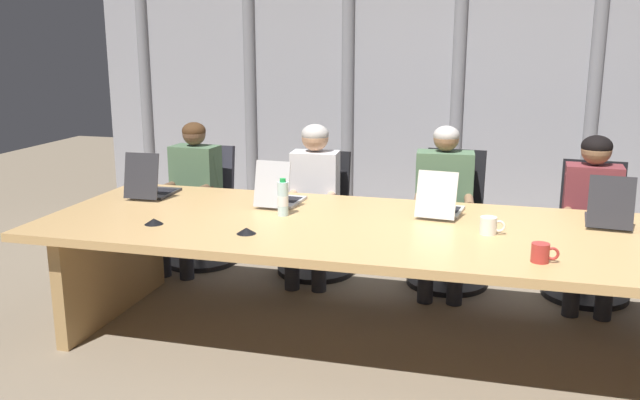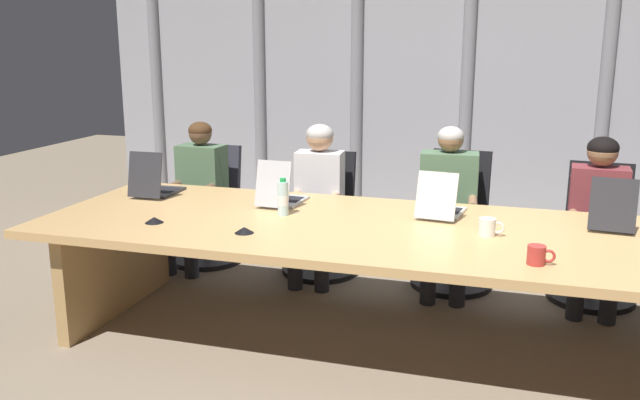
# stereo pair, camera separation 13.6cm
# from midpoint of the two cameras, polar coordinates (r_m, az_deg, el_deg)

# --- Properties ---
(ground_plane) EXTENTS (14.61, 14.61, 0.00)m
(ground_plane) POSITION_cam_midpoint_polar(r_m,az_deg,el_deg) (4.16, 9.75, -12.30)
(ground_plane) COLOR #7F705B
(conference_table) EXTENTS (4.63, 1.40, 0.73)m
(conference_table) POSITION_cam_midpoint_polar(r_m,az_deg,el_deg) (3.94, 10.10, -4.33)
(conference_table) COLOR tan
(conference_table) RESTS_ON ground_plane
(curtain_backdrop) EXTENTS (7.30, 0.17, 2.77)m
(curtain_backdrop) POSITION_cam_midpoint_polar(r_m,az_deg,el_deg) (6.44, 13.33, 9.48)
(curtain_backdrop) COLOR #9999A0
(curtain_backdrop) RESTS_ON ground_plane
(laptop_left_end) EXTENTS (0.25, 0.40, 0.32)m
(laptop_left_end) POSITION_cam_midpoint_polar(r_m,az_deg,el_deg) (4.81, -12.90, 1.12)
(laptop_left_end) COLOR #2D2D33
(laptop_left_end) RESTS_ON conference_table
(laptop_left_mid) EXTENTS (0.25, 0.40, 0.31)m
(laptop_left_mid) POSITION_cam_midpoint_polar(r_m,az_deg,el_deg) (4.43, -2.40, 0.38)
(laptop_left_mid) COLOR #BCBCC1
(laptop_left_mid) RESTS_ON conference_table
(laptop_center) EXTENTS (0.28, 0.42, 0.29)m
(laptop_center) POSITION_cam_midpoint_polar(r_m,az_deg,el_deg) (4.22, 11.06, -0.56)
(laptop_center) COLOR beige
(laptop_center) RESTS_ON conference_table
(laptop_right_mid) EXTENTS (0.28, 0.40, 0.31)m
(laptop_right_mid) POSITION_cam_midpoint_polar(r_m,az_deg,el_deg) (4.25, 24.16, -1.37)
(laptop_right_mid) COLOR #2D2D33
(laptop_right_mid) RESTS_ON conference_table
(office_chair_left_end) EXTENTS (0.60, 0.60, 0.94)m
(office_chair_left_end) POSITION_cam_midpoint_polar(r_m,az_deg,el_deg) (5.65, -8.73, -1.44)
(office_chair_left_end) COLOR #2D2D38
(office_chair_left_end) RESTS_ON ground_plane
(office_chair_left_mid) EXTENTS (0.60, 0.60, 0.93)m
(office_chair_left_mid) POSITION_cam_midpoint_polar(r_m,az_deg,el_deg) (5.31, 0.90, -2.27)
(office_chair_left_mid) COLOR black
(office_chair_left_mid) RESTS_ON ground_plane
(office_chair_center) EXTENTS (0.60, 0.60, 0.99)m
(office_chair_center) POSITION_cam_midpoint_polar(r_m,az_deg,el_deg) (5.13, 11.98, -2.94)
(office_chair_center) COLOR black
(office_chair_center) RESTS_ON ground_plane
(office_chair_right_mid) EXTENTS (0.60, 0.60, 0.95)m
(office_chair_right_mid) POSITION_cam_midpoint_polar(r_m,az_deg,el_deg) (5.15, 22.82, -3.80)
(office_chair_right_mid) COLOR black
(office_chair_right_mid) RESTS_ON ground_plane
(person_left_end) EXTENTS (0.40, 0.56, 1.15)m
(person_left_end) POSITION_cam_midpoint_polar(r_m,az_deg,el_deg) (5.44, -9.67, 1.18)
(person_left_end) COLOR #4C6B4C
(person_left_end) RESTS_ON ground_plane
(person_left_mid) EXTENTS (0.39, 0.56, 1.17)m
(person_left_mid) POSITION_cam_midpoint_polar(r_m,az_deg,el_deg) (5.08, 0.52, 0.72)
(person_left_mid) COLOR silver
(person_left_mid) RESTS_ON ground_plane
(person_center) EXTENTS (0.44, 0.57, 1.19)m
(person_center) POSITION_cam_midpoint_polar(r_m,az_deg,el_deg) (4.91, 11.48, 0.02)
(person_center) COLOR #4C6B4C
(person_center) RESTS_ON ground_plane
(person_right_mid) EXTENTS (0.40, 0.56, 1.16)m
(person_right_mid) POSITION_cam_midpoint_polar(r_m,az_deg,el_deg) (4.92, 23.08, -0.88)
(person_right_mid) COLOR brown
(person_right_mid) RESTS_ON ground_plane
(water_bottle_primary) EXTENTS (0.07, 0.07, 0.23)m
(water_bottle_primary) POSITION_cam_midpoint_polar(r_m,az_deg,el_deg) (4.14, -2.19, 0.12)
(water_bottle_primary) COLOR silver
(water_bottle_primary) RESTS_ON conference_table
(coffee_mug_near) EXTENTS (0.13, 0.09, 0.09)m
(coffee_mug_near) POSITION_cam_midpoint_polar(r_m,az_deg,el_deg) (3.45, 18.91, -4.42)
(coffee_mug_near) COLOR #B2332D
(coffee_mug_near) RESTS_ON conference_table
(coffee_mug_far) EXTENTS (0.14, 0.09, 0.10)m
(coffee_mug_far) POSITION_cam_midpoint_polar(r_m,az_deg,el_deg) (3.86, 14.94, -2.23)
(coffee_mug_far) COLOR white
(coffee_mug_far) RESTS_ON conference_table
(conference_mic_left_side) EXTENTS (0.11, 0.11, 0.03)m
(conference_mic_left_side) POSITION_cam_midpoint_polar(r_m,az_deg,el_deg) (4.10, -12.87, -1.65)
(conference_mic_left_side) COLOR black
(conference_mic_left_side) RESTS_ON conference_table
(conference_mic_middle) EXTENTS (0.11, 0.11, 0.03)m
(conference_mic_middle) POSITION_cam_midpoint_polar(r_m,az_deg,el_deg) (3.80, -5.38, -2.53)
(conference_mic_middle) COLOR black
(conference_mic_middle) RESTS_ON conference_table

